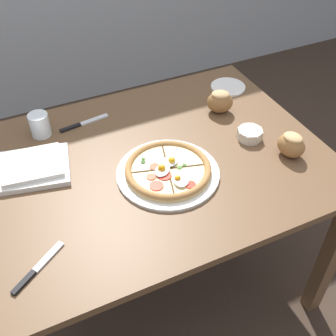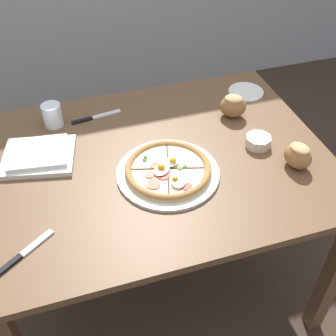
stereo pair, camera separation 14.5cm
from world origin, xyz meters
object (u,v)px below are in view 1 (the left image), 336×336
ramekin_bowl (250,134)px  knife_spare (84,123)px  pizza (168,171)px  bread_piece_near (220,101)px  dining_table (153,180)px  bread_piece_mid (291,144)px  water_glass (40,126)px  napkin_folded (32,167)px  side_saucer (228,87)px  knife_main (38,268)px

ramekin_bowl → knife_spare: 0.66m
pizza → bread_piece_near: size_ratio=2.73×
dining_table → bread_piece_mid: bearing=-22.1°
dining_table → water_glass: bearing=135.8°
napkin_folded → side_saucer: (0.91, 0.18, -0.01)m
ramekin_bowl → water_glass: size_ratio=1.09×
dining_table → side_saucer: 0.60m
bread_piece_mid → knife_main: bread_piece_mid is taller
bread_piece_mid → knife_main: size_ratio=0.73×
bread_piece_mid → knife_spare: bearing=141.2°
ramekin_bowl → knife_main: size_ratio=0.58×
knife_main → side_saucer: 1.15m
pizza → ramekin_bowl: 0.37m
bread_piece_mid → water_glass: bearing=147.4°
ramekin_bowl → napkin_folded: 0.81m
knife_spare → bread_piece_mid: bearing=-46.9°
knife_main → water_glass: bearing=41.3°
ramekin_bowl → napkin_folded: size_ratio=0.34×
dining_table → pizza: pizza is taller
dining_table → side_saucer: (0.50, 0.30, 0.11)m
pizza → napkin_folded: pizza is taller
knife_spare → dining_table: bearing=-70.9°
water_glass → bread_piece_mid: bearing=-32.6°
knife_spare → napkin_folded: bearing=-149.6°
bread_piece_near → water_glass: 0.72m
water_glass → dining_table: bearing=-44.2°
dining_table → ramekin_bowl: (0.39, -0.04, 0.12)m
dining_table → knife_spare: knife_spare is taller
bread_piece_near → side_saucer: size_ratio=0.85×
bread_piece_near → pizza: bearing=-144.0°
dining_table → pizza: 0.15m
dining_table → bread_piece_near: bearing=23.4°
bread_piece_mid → side_saucer: bearing=85.5°
knife_spare → bread_piece_near: bearing=-24.0°
knife_spare → water_glass: 0.17m
napkin_folded → side_saucer: bearing=11.2°
dining_table → bread_piece_mid: (0.47, -0.19, 0.15)m
knife_spare → water_glass: water_glass is taller
water_glass → napkin_folded: bearing=-110.9°
dining_table → water_glass: 0.48m
napkin_folded → bread_piece_near: (0.78, 0.04, 0.03)m
pizza → napkin_folded: 0.48m
knife_main → bread_piece_near: bearing=-6.9°
pizza → knife_main: pizza is taller
napkin_folded → ramekin_bowl: bearing=-12.1°
pizza → water_glass: water_glass is taller
ramekin_bowl → knife_main: ramekin_bowl is taller
ramekin_bowl → side_saucer: ramekin_bowl is taller
bread_piece_near → side_saucer: 0.20m
bread_piece_near → water_glass: size_ratio=1.43×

